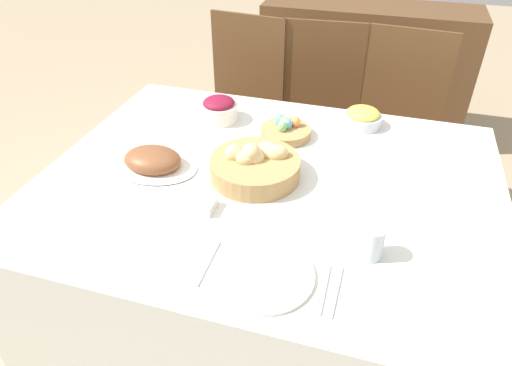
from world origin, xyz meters
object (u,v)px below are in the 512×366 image
object	(u,v)px
egg_basket	(286,130)
fork	(208,263)
chair_far_right	(394,129)
spoon	(336,291)
knife	(324,289)
butter_dish	(196,204)
chair_far_center	(316,118)
drinking_cup	(372,242)
sideboard	(363,71)
beet_salad_bowl	(219,109)
pineapple_bowl	(362,117)
chair_far_left	(240,108)
dinner_plate	(264,275)
ham_platter	(153,161)
bread_basket	(255,165)

from	to	relation	value
egg_basket	fork	size ratio (longest dim) A/B	1.12
chair_far_right	spoon	distance (m)	1.41
knife	butter_dish	size ratio (longest dim) A/B	1.45
fork	chair_far_center	bearing A→B (deg)	87.06
spoon	drinking_cup	world-z (taller)	drinking_cup
fork	egg_basket	bearing A→B (deg)	86.34
spoon	drinking_cup	distance (m)	0.17
chair_far_right	sideboard	xyz separation A→B (m)	(-0.24, 0.97, -0.09)
fork	knife	xyz separation A→B (m)	(0.31, 0.00, 0.00)
egg_basket	beet_salad_bowl	world-z (taller)	beet_salad_bowl
pineapple_bowl	beet_salad_bowl	bearing A→B (deg)	-168.21
sideboard	chair_far_left	bearing A→B (deg)	-121.18
chair_far_left	butter_dish	xyz separation A→B (m)	(0.25, -1.17, 0.26)
sideboard	beet_salad_bowl	size ratio (longest dim) A/B	9.24
chair_far_center	spoon	size ratio (longest dim) A/B	5.84
fork	sideboard	bearing A→B (deg)	83.92
chair_far_center	spoon	bearing A→B (deg)	-82.27
knife	drinking_cup	bearing A→B (deg)	57.20
pineapple_bowl	chair_far_center	bearing A→B (deg)	118.08
sideboard	butter_dish	distance (m)	2.20
drinking_cup	dinner_plate	bearing A→B (deg)	-148.50
knife	egg_basket	bearing A→B (deg)	109.98
chair_far_right	beet_salad_bowl	xyz separation A→B (m)	(-0.71, -0.60, 0.29)
chair_far_center	sideboard	distance (m)	0.99
sideboard	knife	xyz separation A→B (m)	(0.10, -2.35, 0.34)
sideboard	pineapple_bowl	distance (m)	1.51
ham_platter	egg_basket	bearing A→B (deg)	41.95
ham_platter	knife	distance (m)	0.76
beet_salad_bowl	spoon	xyz separation A→B (m)	(0.60, -0.78, -0.05)
sideboard	spoon	distance (m)	2.38
dinner_plate	butter_dish	world-z (taller)	butter_dish
drinking_cup	butter_dish	world-z (taller)	drinking_cup
ham_platter	drinking_cup	size ratio (longest dim) A/B	3.26
chair_far_center	drinking_cup	xyz separation A→B (m)	(0.36, -1.23, 0.29)
chair_far_center	fork	world-z (taller)	chair_far_center
drinking_cup	spoon	bearing A→B (deg)	-113.27
dinner_plate	knife	bearing A→B (deg)	0.00
chair_far_left	sideboard	distance (m)	1.14
chair_far_left	ham_platter	bearing A→B (deg)	-82.04
chair_far_left	beet_salad_bowl	bearing A→B (deg)	-72.31
spoon	drinking_cup	xyz separation A→B (m)	(0.07, 0.15, 0.05)
sideboard	bread_basket	size ratio (longest dim) A/B	4.60
beet_salad_bowl	pineapple_bowl	distance (m)	0.58
chair_far_right	dinner_plate	bearing A→B (deg)	-96.59
egg_basket	spoon	size ratio (longest dim) A/B	1.12
pineapple_bowl	knife	size ratio (longest dim) A/B	0.88
egg_basket	spoon	bearing A→B (deg)	-67.15
sideboard	ham_platter	world-z (taller)	sideboard
chair_far_center	egg_basket	size ratio (longest dim) A/B	5.21
egg_basket	spoon	distance (m)	0.79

